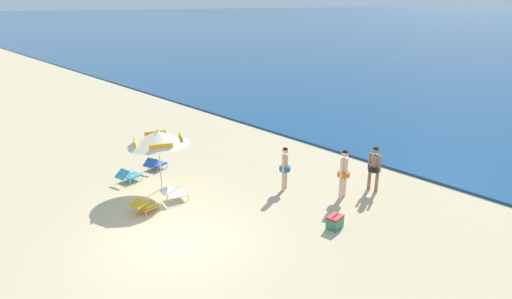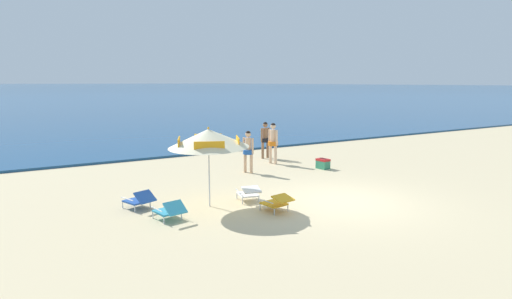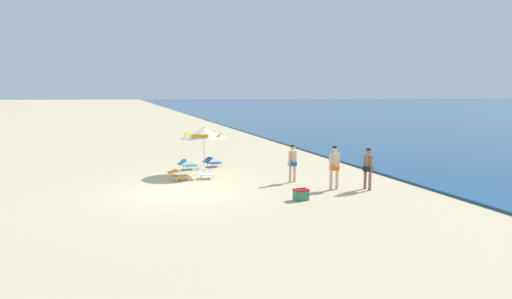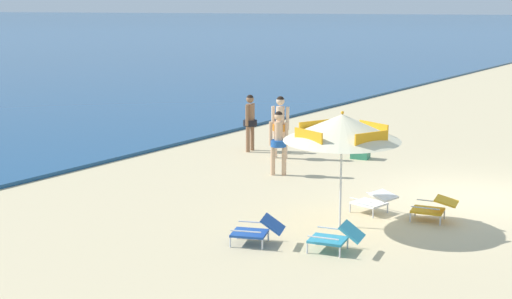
{
  "view_description": "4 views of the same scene",
  "coord_description": "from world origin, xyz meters",
  "px_view_note": "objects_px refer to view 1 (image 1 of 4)",
  "views": [
    {
      "loc": [
        9.12,
        -5.29,
        6.34
      ],
      "look_at": [
        -1.58,
        4.31,
        1.34
      ],
      "focal_mm": 29.66,
      "sensor_mm": 36.0,
      "label": 1
    },
    {
      "loc": [
        -8.01,
        -8.74,
        3.41
      ],
      "look_at": [
        -0.78,
        3.66,
        1.07
      ],
      "focal_mm": 29.11,
      "sensor_mm": 36.0,
      "label": 2
    },
    {
      "loc": [
        15.74,
        -1.84,
        3.64
      ],
      "look_at": [
        -0.64,
        3.15,
        1.44
      ],
      "focal_mm": 29.48,
      "sensor_mm": 36.0,
      "label": 3
    },
    {
      "loc": [
        -15.41,
        -4.4,
        4.09
      ],
      "look_at": [
        -1.14,
        4.97,
        0.72
      ],
      "focal_mm": 50.68,
      "sensor_mm": 36.0,
      "label": 4
    }
  ],
  "objects_px": {
    "lounge_chair_spare_folded": "(145,205)",
    "person_wading_in": "(285,165)",
    "beach_umbrella_striped_main": "(158,138)",
    "person_standing_near_shore": "(374,166)",
    "cooler_box": "(335,222)",
    "lounge_chair_facing_sea": "(174,193)",
    "lounge_chair_beside_umbrella": "(155,164)",
    "lounge_chair_under_umbrella": "(129,175)",
    "person_standing_beside": "(344,170)"
  },
  "relations": [
    {
      "from": "lounge_chair_spare_folded",
      "to": "person_standing_beside",
      "type": "relative_size",
      "value": 0.54
    },
    {
      "from": "lounge_chair_beside_umbrella",
      "to": "person_standing_near_shore",
      "type": "bearing_deg",
      "value": 34.63
    },
    {
      "from": "beach_umbrella_striped_main",
      "to": "lounge_chair_under_umbrella",
      "type": "xyz_separation_m",
      "value": [
        -1.34,
        -0.6,
        -1.64
      ]
    },
    {
      "from": "beach_umbrella_striped_main",
      "to": "lounge_chair_beside_umbrella",
      "type": "distance_m",
      "value": 2.5
    },
    {
      "from": "beach_umbrella_striped_main",
      "to": "lounge_chair_beside_umbrella",
      "type": "relative_size",
      "value": 2.84
    },
    {
      "from": "beach_umbrella_striped_main",
      "to": "person_standing_near_shore",
      "type": "bearing_deg",
      "value": 46.77
    },
    {
      "from": "beach_umbrella_striped_main",
      "to": "lounge_chair_under_umbrella",
      "type": "height_order",
      "value": "beach_umbrella_striped_main"
    },
    {
      "from": "beach_umbrella_striped_main",
      "to": "lounge_chair_facing_sea",
      "type": "bearing_deg",
      "value": -9.03
    },
    {
      "from": "lounge_chair_spare_folded",
      "to": "person_wading_in",
      "type": "height_order",
      "value": "person_wading_in"
    },
    {
      "from": "beach_umbrella_striped_main",
      "to": "person_standing_near_shore",
      "type": "xyz_separation_m",
      "value": [
        5.17,
        5.5,
        -0.96
      ]
    },
    {
      "from": "lounge_chair_under_umbrella",
      "to": "lounge_chair_beside_umbrella",
      "type": "bearing_deg",
      "value": 106.9
    },
    {
      "from": "beach_umbrella_striped_main",
      "to": "person_standing_near_shore",
      "type": "height_order",
      "value": "beach_umbrella_striped_main"
    },
    {
      "from": "lounge_chair_under_umbrella",
      "to": "person_standing_near_shore",
      "type": "bearing_deg",
      "value": 43.14
    },
    {
      "from": "beach_umbrella_striped_main",
      "to": "lounge_chair_spare_folded",
      "type": "xyz_separation_m",
      "value": [
        1.34,
        -1.36,
        -1.63
      ]
    },
    {
      "from": "person_standing_near_shore",
      "to": "lounge_chair_beside_umbrella",
      "type": "bearing_deg",
      "value": -145.37
    },
    {
      "from": "beach_umbrella_striped_main",
      "to": "person_standing_near_shore",
      "type": "relative_size",
      "value": 1.77
    },
    {
      "from": "lounge_chair_facing_sea",
      "to": "person_standing_near_shore",
      "type": "xyz_separation_m",
      "value": [
        4.03,
        5.69,
        0.67
      ]
    },
    {
      "from": "beach_umbrella_striped_main",
      "to": "person_wading_in",
      "type": "distance_m",
      "value": 4.53
    },
    {
      "from": "lounge_chair_facing_sea",
      "to": "person_standing_near_shore",
      "type": "distance_m",
      "value": 7.0
    },
    {
      "from": "beach_umbrella_striped_main",
      "to": "lounge_chair_beside_umbrella",
      "type": "height_order",
      "value": "beach_umbrella_striped_main"
    },
    {
      "from": "person_wading_in",
      "to": "lounge_chair_beside_umbrella",
      "type": "bearing_deg",
      "value": -152.34
    },
    {
      "from": "beach_umbrella_striped_main",
      "to": "lounge_chair_spare_folded",
      "type": "height_order",
      "value": "beach_umbrella_striped_main"
    },
    {
      "from": "lounge_chair_under_umbrella",
      "to": "cooler_box",
      "type": "relative_size",
      "value": 1.83
    },
    {
      "from": "beach_umbrella_striped_main",
      "to": "lounge_chair_facing_sea",
      "type": "xyz_separation_m",
      "value": [
        1.14,
        -0.18,
        -1.63
      ]
    },
    {
      "from": "beach_umbrella_striped_main",
      "to": "person_standing_beside",
      "type": "height_order",
      "value": "beach_umbrella_striped_main"
    },
    {
      "from": "person_standing_beside",
      "to": "cooler_box",
      "type": "bearing_deg",
      "value": -58.38
    },
    {
      "from": "lounge_chair_under_umbrella",
      "to": "lounge_chair_facing_sea",
      "type": "bearing_deg",
      "value": 9.63
    },
    {
      "from": "beach_umbrella_striped_main",
      "to": "lounge_chair_facing_sea",
      "type": "height_order",
      "value": "beach_umbrella_striped_main"
    },
    {
      "from": "person_standing_near_shore",
      "to": "cooler_box",
      "type": "distance_m",
      "value": 3.31
    },
    {
      "from": "beach_umbrella_striped_main",
      "to": "lounge_chair_under_umbrella",
      "type": "distance_m",
      "value": 2.2
    },
    {
      "from": "lounge_chair_beside_umbrella",
      "to": "lounge_chair_facing_sea",
      "type": "relative_size",
      "value": 1.09
    },
    {
      "from": "beach_umbrella_striped_main",
      "to": "lounge_chair_beside_umbrella",
      "type": "xyz_separation_m",
      "value": [
        -1.75,
        0.72,
        -1.64
      ]
    },
    {
      "from": "lounge_chair_spare_folded",
      "to": "cooler_box",
      "type": "height_order",
      "value": "lounge_chair_spare_folded"
    },
    {
      "from": "lounge_chair_under_umbrella",
      "to": "lounge_chair_facing_sea",
      "type": "xyz_separation_m",
      "value": [
        2.49,
        0.42,
        0.01
      ]
    },
    {
      "from": "beach_umbrella_striped_main",
      "to": "person_standing_beside",
      "type": "xyz_separation_m",
      "value": [
        4.79,
        4.26,
        -0.91
      ]
    },
    {
      "from": "lounge_chair_spare_folded",
      "to": "person_wading_in",
      "type": "xyz_separation_m",
      "value": [
        1.69,
        4.59,
        0.65
      ]
    },
    {
      "from": "lounge_chair_facing_sea",
      "to": "lounge_chair_spare_folded",
      "type": "xyz_separation_m",
      "value": [
        0.19,
        -1.18,
        -0.0
      ]
    },
    {
      "from": "lounge_chair_under_umbrella",
      "to": "person_standing_beside",
      "type": "xyz_separation_m",
      "value": [
        6.14,
        4.86,
        0.73
      ]
    },
    {
      "from": "person_standing_near_shore",
      "to": "lounge_chair_facing_sea",
      "type": "bearing_deg",
      "value": -125.33
    },
    {
      "from": "lounge_chair_beside_umbrella",
      "to": "person_standing_near_shore",
      "type": "relative_size",
      "value": 0.62
    },
    {
      "from": "person_standing_beside",
      "to": "person_wading_in",
      "type": "distance_m",
      "value": 2.05
    },
    {
      "from": "cooler_box",
      "to": "person_wading_in",
      "type": "bearing_deg",
      "value": 163.81
    },
    {
      "from": "lounge_chair_under_umbrella",
      "to": "person_wading_in",
      "type": "bearing_deg",
      "value": 41.23
    },
    {
      "from": "beach_umbrella_striped_main",
      "to": "lounge_chair_facing_sea",
      "type": "distance_m",
      "value": 2.0
    },
    {
      "from": "beach_umbrella_striped_main",
      "to": "cooler_box",
      "type": "height_order",
      "value": "beach_umbrella_striped_main"
    },
    {
      "from": "lounge_chair_facing_sea",
      "to": "lounge_chair_spare_folded",
      "type": "relative_size",
      "value": 1.01
    },
    {
      "from": "cooler_box",
      "to": "lounge_chair_beside_umbrella",
      "type": "bearing_deg",
      "value": -167.89
    },
    {
      "from": "lounge_chair_facing_sea",
      "to": "cooler_box",
      "type": "bearing_deg",
      "value": 28.02
    },
    {
      "from": "lounge_chair_facing_sea",
      "to": "cooler_box",
      "type": "height_order",
      "value": "lounge_chair_facing_sea"
    },
    {
      "from": "lounge_chair_facing_sea",
      "to": "person_standing_beside",
      "type": "relative_size",
      "value": 0.55
    }
  ]
}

